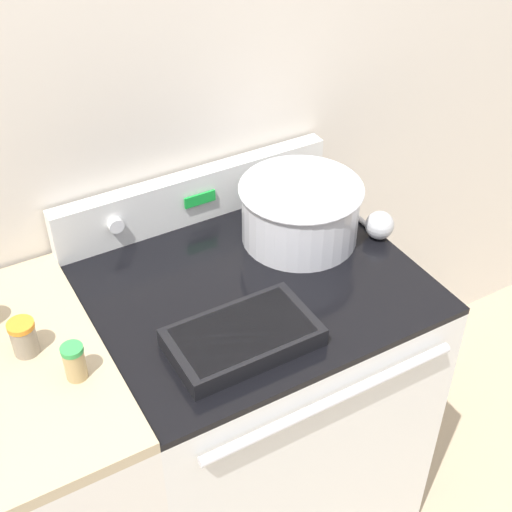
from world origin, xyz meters
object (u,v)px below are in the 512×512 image
casserole_dish (243,336)px  spice_jar_orange_cap (24,337)px  ladle (377,224)px  spice_jar_green_cap (74,362)px  mixing_bowl (300,209)px

casserole_dish → spice_jar_orange_cap: bearing=154.1°
ladle → spice_jar_orange_cap: spice_jar_orange_cap is taller
casserole_dish → ladle: ladle is taller
spice_jar_orange_cap → spice_jar_green_cap: bearing=-60.1°
casserole_dish → spice_jar_green_cap: spice_jar_green_cap is taller
mixing_bowl → casserole_dish: 0.43m
mixing_bowl → spice_jar_green_cap: 0.70m
casserole_dish → ladle: 0.54m
mixing_bowl → spice_jar_green_cap: mixing_bowl is taller
spice_jar_green_cap → spice_jar_orange_cap: spice_jar_green_cap is taller
ladle → mixing_bowl: bearing=153.2°
mixing_bowl → spice_jar_orange_cap: mixing_bowl is taller
mixing_bowl → casserole_dish: mixing_bowl is taller
casserole_dish → spice_jar_green_cap: (-0.35, 0.08, 0.03)m
ladle → spice_jar_green_cap: (-0.86, -0.10, 0.02)m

